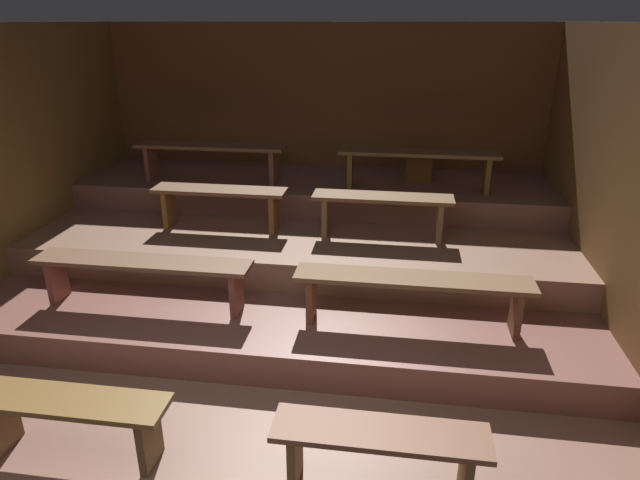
{
  "coord_description": "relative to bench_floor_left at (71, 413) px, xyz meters",
  "views": [
    {
      "loc": [
        0.94,
        -1.96,
        2.49
      ],
      "look_at": [
        0.25,
        2.72,
        0.6
      ],
      "focal_mm": 31.02,
      "sensor_mm": 36.0,
      "label": 1
    }
  ],
  "objects": [
    {
      "name": "bench_lower_right",
      "position": [
        2.0,
        1.41,
        0.29
      ],
      "size": [
        1.8,
        0.3,
        0.42
      ],
      "color": "brown",
      "rests_on": "platform_lower"
    },
    {
      "name": "wall_right",
      "position": [
        3.56,
        1.89,
        0.93
      ],
      "size": [
        0.06,
        5.52,
        2.48
      ],
      "primitive_type": "cube",
      "color": "brown",
      "rests_on": "ground"
    },
    {
      "name": "bench_lower_left",
      "position": [
        -0.17,
        1.41,
        0.29
      ],
      "size": [
        1.8,
        0.3,
        0.42
      ],
      "color": "brown",
      "rests_on": "platform_lower"
    },
    {
      "name": "platform_lower",
      "position": [
        0.92,
        2.53,
        -0.18
      ],
      "size": [
        5.22,
        3.44,
        0.27
      ],
      "primitive_type": "cube",
      "color": "#885549",
      "rests_on": "ground"
    },
    {
      "name": "wall_back",
      "position": [
        0.92,
        4.28,
        0.93
      ],
      "size": [
        6.02,
        0.06,
        2.48
      ],
      "primitive_type": "cube",
      "color": "brown",
      "rests_on": "ground"
    },
    {
      "name": "bench_middle_right",
      "position": [
        1.72,
        2.59,
        0.54
      ],
      "size": [
        1.32,
        0.3,
        0.42
      ],
      "color": "brown",
      "rests_on": "platform_middle"
    },
    {
      "name": "wooden_crate_upper",
      "position": [
        2.07,
        3.76,
        0.64
      ],
      "size": [
        0.29,
        0.29,
        0.29
      ],
      "primitive_type": "cube",
      "color": "brown",
      "rests_on": "platform_upper"
    },
    {
      "name": "platform_middle",
      "position": [
        0.92,
        3.02,
        0.09
      ],
      "size": [
        5.22,
        2.46,
        0.27
      ],
      "primitive_type": "cube",
      "color": "#966A52",
      "rests_on": "platform_lower"
    },
    {
      "name": "bench_floor_right",
      "position": [
        1.83,
        0.0,
        0.0
      ],
      "size": [
        1.19,
        0.3,
        0.42
      ],
      "color": "brown",
      "rests_on": "ground"
    },
    {
      "name": "bench_floor_left",
      "position": [
        0.0,
        0.0,
        0.0
      ],
      "size": [
        1.19,
        0.3,
        0.42
      ],
      "color": "brown",
      "rests_on": "ground"
    },
    {
      "name": "ground",
      "position": [
        0.92,
        1.89,
        -0.35
      ],
      "size": [
        6.02,
        5.52,
        0.08
      ],
      "primitive_type": "cube",
      "color": "#8B604F"
    },
    {
      "name": "platform_upper",
      "position": [
        0.92,
        3.6,
        0.36
      ],
      "size": [
        5.22,
        1.3,
        0.27
      ],
      "primitive_type": "cube",
      "color": "#885A4E",
      "rests_on": "platform_middle"
    },
    {
      "name": "bench_upper_right",
      "position": [
        2.05,
        3.33,
        0.83
      ],
      "size": [
        1.66,
        0.3,
        0.42
      ],
      "color": "brown",
      "rests_on": "platform_upper"
    },
    {
      "name": "bench_upper_left",
      "position": [
        -0.21,
        3.33,
        0.83
      ],
      "size": [
        1.66,
        0.3,
        0.42
      ],
      "color": "brown",
      "rests_on": "platform_upper"
    },
    {
      "name": "bench_middle_left",
      "position": [
        0.12,
        2.59,
        0.54
      ],
      "size": [
        1.32,
        0.3,
        0.42
      ],
      "color": "brown",
      "rests_on": "platform_middle"
    }
  ]
}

